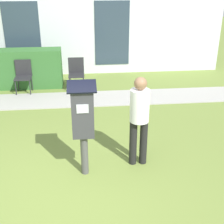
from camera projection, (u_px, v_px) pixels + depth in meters
name	position (u px, v px, depth m)	size (l,w,h in m)	color
ground_plane	(61.00, 198.00, 4.66)	(40.00, 40.00, 0.00)	olive
sidewalk	(68.00, 100.00, 8.23)	(12.00, 1.10, 0.02)	#A3A099
building_facade	(67.00, 24.00, 9.79)	(10.00, 0.26, 3.20)	silver
parking_meter	(83.00, 118.00, 4.82)	(0.44, 0.31, 1.59)	#4C4C4C
person_standing	(139.00, 115.00, 5.13)	(0.32, 0.32, 1.58)	black
outdoor_chair_left	(23.00, 74.00, 8.58)	(0.44, 0.44, 0.90)	#262628
outdoor_chair_middle	(76.00, 71.00, 8.79)	(0.44, 0.44, 0.90)	#262628
hedge_row	(16.00, 69.00, 8.94)	(2.60, 0.60, 1.10)	#33662D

